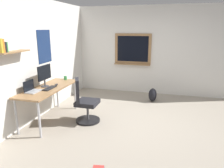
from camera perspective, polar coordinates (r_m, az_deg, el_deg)
ground_plane at (r=4.49m, az=9.02°, el=-11.25°), size 5.20×5.20×0.00m
wall_back at (r=4.96m, az=-19.81°, el=6.33°), size 5.00×0.30×2.60m
wall_right at (r=6.52m, az=11.76°, el=8.69°), size 0.22×5.00×2.60m
desk at (r=4.73m, az=-16.60°, el=-1.68°), size 1.64×0.61×0.74m
office_chair at (r=4.56m, az=-7.40°, el=-5.22°), size 0.54×0.56×0.95m
laptop at (r=4.49m, az=-20.76°, el=-1.28°), size 0.31×0.21×0.23m
monitor_primary at (r=4.74m, az=-17.65°, el=2.49°), size 0.46×0.17×0.46m
keyboard at (r=4.60m, az=-16.39°, el=-1.09°), size 0.37×0.13×0.02m
computer_mouse at (r=4.83m, az=-14.68°, el=-0.14°), size 0.10×0.06×0.03m
coffee_mug at (r=5.29m, az=-12.39°, el=1.61°), size 0.08×0.08×0.09m
backpack at (r=5.95m, az=10.83°, el=-2.86°), size 0.32×0.22×0.36m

